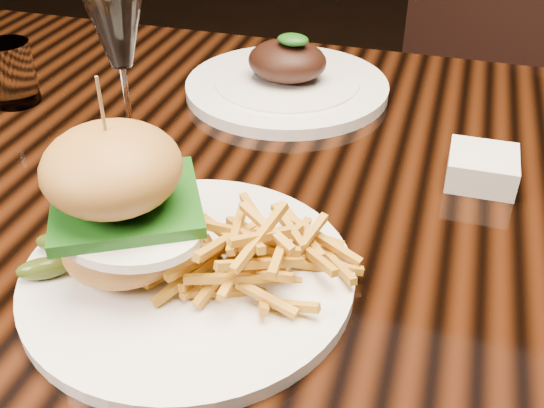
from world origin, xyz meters
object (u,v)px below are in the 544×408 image
(burger_plate, at_px, (175,236))
(wine_glass, at_px, (118,35))
(far_dish, at_px, (287,81))
(chair_far, at_px, (464,76))
(dining_table, at_px, (303,221))

(burger_plate, distance_m, wine_glass, 0.32)
(far_dish, distance_m, chair_far, 0.75)
(burger_plate, xyz_separation_m, wine_glass, (-0.18, 0.25, 0.10))
(burger_plate, height_order, chair_far, burger_plate)
(wine_glass, bearing_deg, burger_plate, -54.37)
(dining_table, distance_m, chair_far, 0.91)
(dining_table, bearing_deg, wine_glass, 177.23)
(dining_table, distance_m, burger_plate, 0.28)
(chair_far, bearing_deg, dining_table, -78.39)
(dining_table, relative_size, burger_plate, 4.80)
(chair_far, bearing_deg, burger_plate, -79.36)
(burger_plate, relative_size, chair_far, 0.35)
(dining_table, xyz_separation_m, burger_plate, (-0.07, -0.24, 0.13))
(dining_table, height_order, burger_plate, burger_plate)
(burger_plate, distance_m, chair_far, 1.18)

